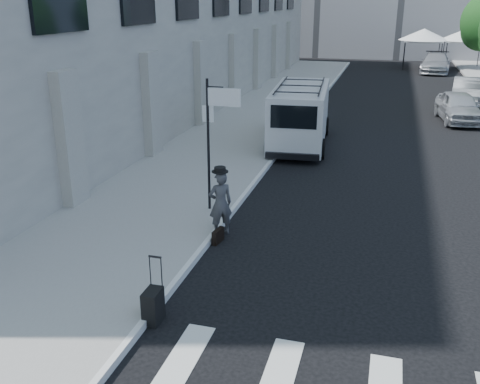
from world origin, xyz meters
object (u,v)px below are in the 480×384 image
Objects in this scene: businessman at (220,204)px; parked_car_a at (459,107)px; suitcase at (153,306)px; briefcase at (218,236)px; parked_car_c at (436,63)px; cargo_van at (300,115)px; parked_car_b at (467,91)px.

parked_car_a is at bearing -149.10° from businessman.
suitcase is 20.56m from parked_car_a.
parked_car_c is (6.81, 34.20, 0.58)m from briefcase.
cargo_van is at bearing -99.54° from parked_car_c.
parked_car_c is at bearing 100.42° from parked_car_b.
parked_car_a is (6.81, 15.85, 0.53)m from briefcase.
cargo_van reaches higher than parked_car_c.
cargo_van reaches higher than suitcase.
briefcase is 0.07× the size of cargo_van.
briefcase is 9.75m from cargo_van.
parked_car_b is 13.50m from parked_car_c.
businessman is 0.81m from briefcase.
briefcase is 0.11× the size of parked_car_a.
parked_car_a is at bearing 75.43° from briefcase.
suitcase is 0.24× the size of parked_car_c.
parked_car_b is (7.40, 11.04, -0.49)m from cargo_van.
parked_car_a is 4.96m from parked_car_b.
parked_car_a is 0.97× the size of parked_car_b.
cargo_van is 13.30m from parked_car_b.
parked_car_c is (6.52, 24.51, -0.44)m from cargo_van.
parked_car_b is at bearing 71.70° from suitcase.
briefcase is at bearing 88.09° from suitcase.
parked_car_a reaches higher than parked_car_b.
businessman is 0.38× the size of parked_car_b.
businessman is at bearing 108.88° from briefcase.
parked_car_a is at bearing -84.65° from parked_car_c.
parked_car_c reaches higher than parked_car_a.
cargo_van reaches higher than parked_car_b.
cargo_van is at bearing -143.69° from parked_car_a.
briefcase is (0.09, -0.49, -0.64)m from businessman.
cargo_van is at bearing 87.85° from suitcase.
businessman is 16.84m from parked_car_a.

